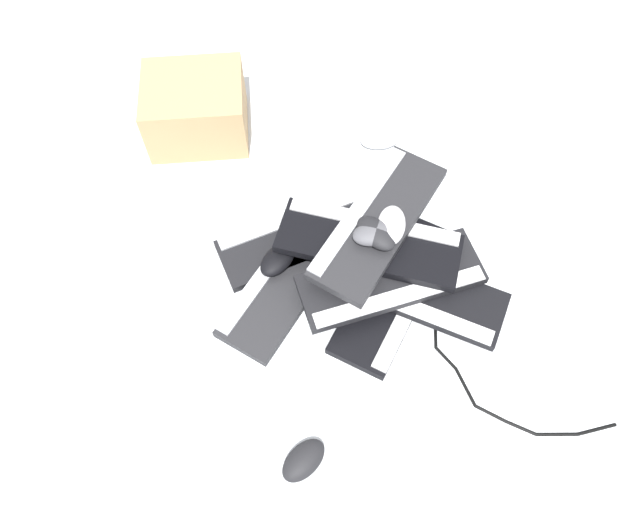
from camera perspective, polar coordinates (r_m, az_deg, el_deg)
The scene contains 18 objects.
ground_plane at distance 1.55m, azimuth -1.32°, elevation -3.47°, with size 3.20×3.20×0.00m, color silver.
keyboard_0 at distance 1.62m, azimuth -1.56°, elevation 1.84°, with size 0.26×0.46×0.03m.
keyboard_1 at distance 1.56m, azimuth -2.97°, elevation -2.02°, with size 0.44×0.39×0.03m.
keyboard_2 at distance 1.55m, azimuth 6.75°, elevation -3.14°, with size 0.44×0.38×0.03m.
keyboard_3 at distance 1.52m, azimuth 8.54°, elevation -3.10°, with size 0.36×0.45×0.03m.
keyboard_4 at distance 1.50m, azimuth 6.53°, elevation -2.20°, with size 0.22×0.46×0.03m.
keyboard_5 at distance 1.51m, azimuth 4.50°, elevation 1.26°, with size 0.31×0.46×0.03m.
keyboard_6 at distance 1.51m, azimuth 5.32°, elevation 3.19°, with size 0.43×0.40×0.03m.
mouse_0 at distance 1.58m, azimuth -1.04°, elevation 1.79°, with size 0.11×0.07×0.04m, color black.
mouse_1 at distance 1.40m, azimuth -1.52°, elevation -18.17°, with size 0.11×0.07×0.04m, color black.
mouse_2 at distance 1.46m, azimuth 6.53°, elevation 2.81°, with size 0.11×0.07×0.04m, color silver.
mouse_3 at distance 1.44m, azimuth 5.12°, elevation 2.11°, with size 0.11×0.07×0.04m, color #4C4C51.
mouse_4 at distance 1.44m, azimuth 5.16°, elevation 2.10°, with size 0.11×0.07×0.04m, color black.
mouse_5 at distance 1.63m, azimuth 10.37°, elevation 1.15°, with size 0.11×0.07×0.04m, color silver.
mouse_6 at distance 1.54m, azimuth -3.89°, elevation -0.31°, with size 0.11×0.07×0.04m, color black.
mouse_7 at distance 1.81m, azimuth 5.45°, elevation 10.57°, with size 0.11×0.07×0.04m, color silver.
cable_0 at distance 1.51m, azimuth 16.12°, elevation -11.85°, with size 0.36×0.36×0.01m.
cardboard_box at distance 1.82m, azimuth -11.29°, elevation 13.07°, with size 0.27×0.23×0.18m, color tan.
Camera 1 is at (-0.69, 0.07, 1.39)m, focal length 35.00 mm.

